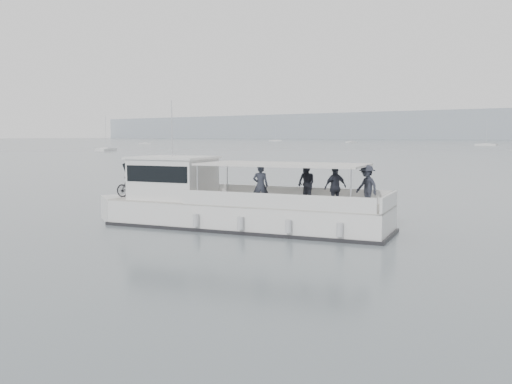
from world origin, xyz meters
The scene contains 2 objects.
ground centered at (0.00, 0.00, 0.00)m, with size 1400.00×1400.00×0.00m, color slate.
tour_boat centered at (-6.69, 0.56, 0.95)m, with size 13.82×6.57×5.82m.
Camera 1 is at (9.98, -17.74, 3.99)m, focal length 40.00 mm.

